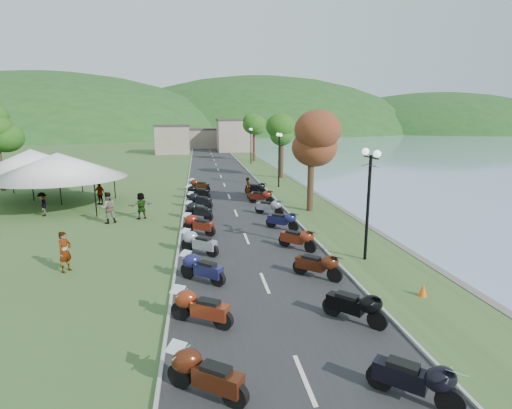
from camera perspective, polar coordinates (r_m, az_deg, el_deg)
name	(u,v)px	position (r m, az deg, el deg)	size (l,w,h in m)	color
road	(224,185)	(39.09, -4.55, 2.79)	(7.00, 120.00, 0.02)	#28282A
hills_backdrop	(203,132)	(198.61, -7.64, 10.21)	(360.00, 120.00, 76.00)	#285621
far_building	(200,138)	(83.58, -8.03, 9.40)	(18.00, 16.00, 5.00)	gray
moto_row_left	(202,269)	(16.02, -7.70, -9.15)	(2.60, 42.80, 1.10)	#331411
moto_row_right	(307,251)	(18.13, 7.27, -6.57)	(2.60, 35.24, 1.10)	#331411
vendor_tent_main	(60,181)	(31.89, -26.21, 3.08)	(6.21, 6.21, 4.00)	white
vendor_tent_side	(33,174)	(36.57, -29.21, 3.79)	(5.69, 5.69, 4.00)	white
tree_lakeside	(311,154)	(27.71, 7.91, 7.15)	(2.87, 2.87, 7.96)	#2C6419
pedestrian_a	(67,271)	(18.95, -25.39, -8.61)	(0.63, 0.46, 1.74)	slate
pedestrian_b	(109,223)	(26.43, -20.27, -2.50)	(0.95, 0.52, 1.95)	slate
pedestrian_c	(44,216)	(30.09, -28.03, -1.46)	(1.03, 0.43, 1.60)	slate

